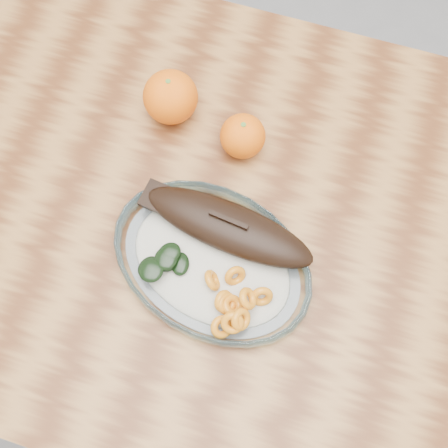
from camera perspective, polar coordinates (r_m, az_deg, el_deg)
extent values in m
plane|color=slate|center=(1.59, -1.21, -8.74)|extent=(3.00, 3.00, 0.00)
cube|color=#572D14|center=(0.89, -2.13, 1.08)|extent=(1.20, 0.80, 0.04)
cylinder|color=brown|center=(1.52, -17.43, 12.91)|extent=(0.06, 0.06, 0.71)
ellipsoid|color=white|center=(0.84, -1.25, -4.00)|extent=(0.64, 0.53, 0.01)
torus|color=#83B8CA|center=(0.83, -1.26, -3.80)|extent=(0.67, 0.67, 0.03)
ellipsoid|color=white|center=(0.82, -1.27, -3.63)|extent=(0.57, 0.46, 0.02)
ellipsoid|color=black|center=(0.81, 0.46, 0.12)|extent=(0.27, 0.11, 0.05)
ellipsoid|color=black|center=(0.82, 0.46, -0.08)|extent=(0.23, 0.09, 0.02)
cube|color=black|center=(0.83, -6.76, 3.11)|extent=(0.05, 0.05, 0.01)
cube|color=black|center=(0.79, 0.47, 0.64)|extent=(0.06, 0.01, 0.02)
torus|color=#C66C0E|center=(0.79, 0.87, -8.03)|extent=(0.05, 0.05, 0.03)
torus|color=#C66C0E|center=(0.80, 1.16, -4.99)|extent=(0.04, 0.04, 0.03)
torus|color=#C66C0E|center=(0.78, -0.26, -10.22)|extent=(0.04, 0.04, 0.03)
torus|color=#C66C0E|center=(0.79, -1.22, -5.45)|extent=(0.04, 0.05, 0.04)
torus|color=#C66C0E|center=(0.79, 0.27, -7.80)|extent=(0.04, 0.05, 0.04)
torus|color=#C66C0E|center=(0.79, 3.93, -7.10)|extent=(0.05, 0.04, 0.04)
torus|color=#C66C0E|center=(0.79, -0.06, -7.58)|extent=(0.03, 0.04, 0.04)
torus|color=#C66C0E|center=(0.77, 0.88, -9.80)|extent=(0.05, 0.04, 0.04)
torus|color=#C66C0E|center=(0.77, 1.76, -9.44)|extent=(0.03, 0.04, 0.04)
torus|color=#C66C0E|center=(0.77, 2.48, -7.31)|extent=(0.04, 0.04, 0.04)
ellipsoid|color=black|center=(0.81, -4.55, -3.74)|extent=(0.04, 0.04, 0.01)
ellipsoid|color=black|center=(0.81, -5.88, -3.44)|extent=(0.05, 0.05, 0.01)
ellipsoid|color=black|center=(0.81, -7.84, -4.01)|extent=(0.04, 0.04, 0.01)
ellipsoid|color=black|center=(0.80, -6.03, -3.17)|extent=(0.04, 0.04, 0.01)
ellipsoid|color=black|center=(0.80, -5.70, -2.62)|extent=(0.04, 0.05, 0.01)
ellipsoid|color=black|center=(0.80, -7.57, -4.38)|extent=(0.05, 0.05, 0.01)
sphere|color=#FF5C05|center=(0.92, -5.46, 12.71)|extent=(0.09, 0.09, 0.09)
sphere|color=#FF5C05|center=(0.89, 1.91, 8.91)|extent=(0.07, 0.07, 0.07)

